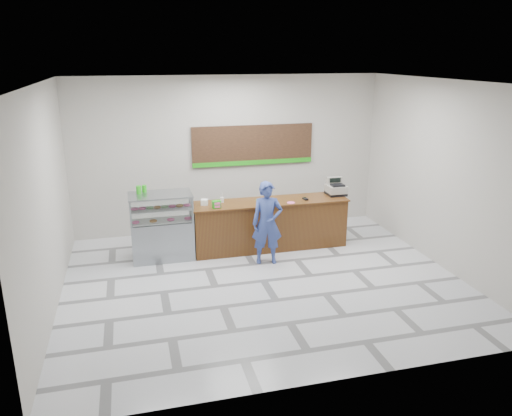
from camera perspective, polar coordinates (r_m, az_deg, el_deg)
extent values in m
plane|color=silver|center=(9.12, 0.89, -8.33)|extent=(7.00, 7.00, 0.00)
plane|color=#B7B2A8|center=(11.36, -3.09, 6.13)|extent=(7.00, 0.00, 7.00)
plane|color=silver|center=(8.24, 1.00, 14.21)|extent=(7.00, 7.00, 0.00)
cube|color=#5B3713|center=(10.45, 1.57, -1.96)|extent=(3.20, 0.70, 1.00)
cube|color=#5B3713|center=(10.29, 1.59, 0.75)|extent=(3.26, 0.76, 0.03)
cube|color=gray|center=(10.13, -10.62, -3.49)|extent=(1.20, 0.70, 0.80)
cube|color=white|center=(9.92, -10.83, 0.02)|extent=(1.20, 0.70, 0.50)
cube|color=gray|center=(9.85, -10.91, 1.49)|extent=(1.22, 0.72, 0.03)
cube|color=silver|center=(9.99, -10.75, -1.24)|extent=(1.14, 0.64, 0.02)
cube|color=silver|center=(9.92, -10.83, 0.08)|extent=(1.14, 0.64, 0.02)
torus|color=#FD5DA5|center=(9.87, -13.61, -1.44)|extent=(0.15, 0.15, 0.05)
torus|color=#B7712C|center=(9.88, -11.68, -1.30)|extent=(0.15, 0.15, 0.05)
torus|color=#FD5DA5|center=(9.90, -9.76, -1.16)|extent=(0.15, 0.15, 0.05)
torus|color=#FD5DA5|center=(9.93, -7.85, -1.01)|extent=(0.15, 0.15, 0.05)
torus|color=#FD5DA5|center=(9.95, -13.73, 0.13)|extent=(0.15, 0.15, 0.05)
torus|color=#FD5DA5|center=(9.95, -12.91, 0.20)|extent=(0.15, 0.15, 0.05)
torus|color=#99D783|center=(9.95, -12.09, 0.26)|extent=(0.15, 0.15, 0.05)
torus|color=#B7712C|center=(9.96, -11.27, 0.32)|extent=(0.15, 0.15, 0.05)
torus|color=#99D783|center=(9.96, -10.45, 0.38)|extent=(0.15, 0.15, 0.05)
torus|color=#FD5DA5|center=(9.97, -9.63, 0.44)|extent=(0.15, 0.15, 0.05)
torus|color=#B7712C|center=(9.98, -8.82, 0.50)|extent=(0.15, 0.15, 0.05)
torus|color=#FD5DA5|center=(10.00, -8.01, 0.56)|extent=(0.15, 0.15, 0.05)
cube|color=black|center=(11.40, -0.33, 7.22)|extent=(2.80, 0.05, 0.90)
cube|color=#1FA215|center=(11.45, -0.29, 5.22)|extent=(2.80, 0.02, 0.10)
cube|color=black|center=(10.85, 9.11, 1.65)|extent=(0.39, 0.39, 0.06)
cube|color=gray|center=(10.82, 9.13, 2.19)|extent=(0.39, 0.41, 0.15)
cube|color=black|center=(10.73, 9.32, 2.59)|extent=(0.27, 0.19, 0.04)
cube|color=gray|center=(10.89, 8.93, 3.13)|extent=(0.33, 0.10, 0.15)
cube|color=black|center=(10.84, 9.04, 3.17)|extent=(0.25, 0.02, 0.10)
cube|color=black|center=(10.40, 5.65, 1.04)|extent=(0.09, 0.15, 0.04)
cube|color=#3ECE0F|center=(10.28, 1.12, 0.88)|extent=(0.39, 0.31, 0.02)
cube|color=white|center=(10.28, 1.23, 0.94)|extent=(0.28, 0.22, 0.00)
cube|color=white|center=(10.04, -5.92, 0.67)|extent=(0.16, 0.16, 0.11)
cylinder|color=silver|center=(10.18, -3.90, 0.94)|extent=(0.07, 0.07, 0.11)
cube|color=#1FA215|center=(9.82, -4.55, 0.42)|extent=(0.17, 0.12, 0.15)
cylinder|color=#FD5DA5|center=(10.17, 4.01, 0.62)|extent=(0.16, 0.16, 0.00)
cylinder|color=#1FA215|center=(9.94, -13.25, 2.04)|extent=(0.10, 0.10, 0.15)
cylinder|color=#1FA215|center=(10.04, -12.65, 2.18)|extent=(0.09, 0.09, 0.14)
imported|color=#32448B|center=(9.61, 1.29, -1.72)|extent=(0.65, 0.48, 1.63)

